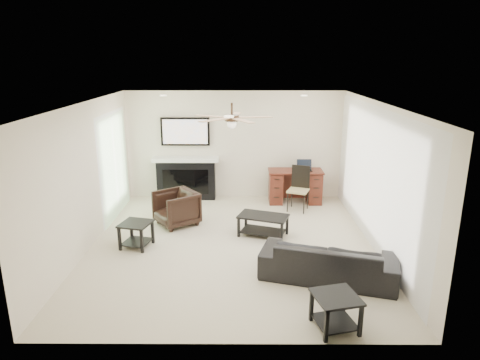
{
  "coord_description": "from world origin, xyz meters",
  "views": [
    {
      "loc": [
        0.17,
        -7.01,
        3.23
      ],
      "look_at": [
        0.14,
        0.23,
        1.14
      ],
      "focal_mm": 32.0,
      "sensor_mm": 36.0,
      "label": 1
    }
  ],
  "objects_px": {
    "desk": "(295,186)",
    "fireplace_unit": "(186,159)",
    "coffee_table": "(263,225)",
    "sofa": "(328,260)",
    "armchair": "(176,208)"
  },
  "relations": [
    {
      "from": "armchair",
      "to": "fireplace_unit",
      "type": "distance_m",
      "value": 1.73
    },
    {
      "from": "sofa",
      "to": "coffee_table",
      "type": "relative_size",
      "value": 2.23
    },
    {
      "from": "fireplace_unit",
      "to": "desk",
      "type": "bearing_deg",
      "value": -5.56
    },
    {
      "from": "desk",
      "to": "armchair",
      "type": "bearing_deg",
      "value": -151.4
    },
    {
      "from": "sofa",
      "to": "armchair",
      "type": "height_order",
      "value": "armchair"
    },
    {
      "from": "coffee_table",
      "to": "desk",
      "type": "height_order",
      "value": "desk"
    },
    {
      "from": "fireplace_unit",
      "to": "desk",
      "type": "relative_size",
      "value": 1.57
    },
    {
      "from": "sofa",
      "to": "coffee_table",
      "type": "distance_m",
      "value": 1.84
    },
    {
      "from": "sofa",
      "to": "desk",
      "type": "relative_size",
      "value": 1.64
    },
    {
      "from": "sofa",
      "to": "fireplace_unit",
      "type": "xyz_separation_m",
      "value": [
        -2.6,
        3.77,
        0.66
      ]
    },
    {
      "from": "desk",
      "to": "sofa",
      "type": "bearing_deg",
      "value": -88.64
    },
    {
      "from": "desk",
      "to": "fireplace_unit",
      "type": "bearing_deg",
      "value": 174.44
    },
    {
      "from": "armchair",
      "to": "fireplace_unit",
      "type": "height_order",
      "value": "fireplace_unit"
    },
    {
      "from": "desk",
      "to": "coffee_table",
      "type": "bearing_deg",
      "value": -113.02
    },
    {
      "from": "coffee_table",
      "to": "desk",
      "type": "relative_size",
      "value": 0.74
    }
  ]
}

